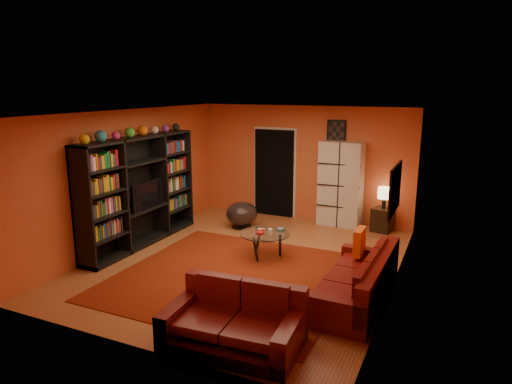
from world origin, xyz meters
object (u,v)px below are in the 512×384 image
at_px(loveseat, 236,321).
at_px(coffee_table, 265,236).
at_px(tv, 144,194).
at_px(sofa, 360,283).
at_px(entertainment_unit, 140,191).
at_px(storage_cabinet, 341,184).
at_px(side_table, 383,220).
at_px(table_lamp, 384,194).
at_px(bowl_chair, 242,214).

distance_m(loveseat, coffee_table, 2.84).
bearing_deg(tv, sofa, -99.93).
bearing_deg(sofa, entertainment_unit, 172.49).
distance_m(storage_cabinet, side_table, 1.17).
bearing_deg(loveseat, storage_cabinet, -2.99).
bearing_deg(tv, storage_cabinet, -48.94).
bearing_deg(tv, table_lamp, -56.69).
relative_size(entertainment_unit, sofa, 1.37).
xyz_separation_m(entertainment_unit, table_lamp, (4.16, 2.75, -0.23)).
distance_m(tv, storage_cabinet, 4.19).
relative_size(tv, sofa, 0.42).
height_order(sofa, loveseat, same).
bearing_deg(coffee_table, side_table, 55.51).
distance_m(loveseat, side_table, 5.24).
bearing_deg(table_lamp, side_table, 0.00).
distance_m(loveseat, storage_cabinet, 5.26).
height_order(coffee_table, side_table, side_table).
bearing_deg(bowl_chair, loveseat, -64.53).
bearing_deg(sofa, bowl_chair, 143.24).
xyz_separation_m(loveseat, side_table, (0.87, 5.16, -0.03)).
bearing_deg(entertainment_unit, storage_cabinet, 41.09).
relative_size(side_table, table_lamp, 1.09).
distance_m(entertainment_unit, tv, 0.10).
bearing_deg(loveseat, table_lamp, -13.45).
distance_m(entertainment_unit, storage_cabinet, 4.26).
bearing_deg(coffee_table, bowl_chair, 129.21).
distance_m(coffee_table, storage_cabinet, 2.65).
relative_size(entertainment_unit, side_table, 6.00).
distance_m(sofa, table_lamp, 3.52).
height_order(entertainment_unit, loveseat, entertainment_unit).
relative_size(entertainment_unit, bowl_chair, 4.33).
bearing_deg(coffee_table, storage_cabinet, 73.77).
xyz_separation_m(tv, side_table, (4.11, 2.70, -0.73)).
bearing_deg(loveseat, entertainment_unit, 49.86).
height_order(tv, coffee_table, tv).
distance_m(loveseat, bowl_chair, 4.61).
xyz_separation_m(coffee_table, table_lamp, (1.68, 2.44, 0.41)).
distance_m(tv, table_lamp, 4.92).
height_order(loveseat, side_table, loveseat).
relative_size(sofa, coffee_table, 2.44).
distance_m(tv, side_table, 4.98).
bearing_deg(storage_cabinet, tv, -134.80).
height_order(storage_cabinet, side_table, storage_cabinet).
xyz_separation_m(loveseat, table_lamp, (0.87, 5.16, 0.54)).
distance_m(loveseat, table_lamp, 5.26).
bearing_deg(loveseat, tv, 48.91).
relative_size(loveseat, storage_cabinet, 0.89).
xyz_separation_m(coffee_table, bowl_chair, (-1.17, 1.44, -0.10)).
height_order(storage_cabinet, bowl_chair, storage_cabinet).
bearing_deg(table_lamp, loveseat, -99.55).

